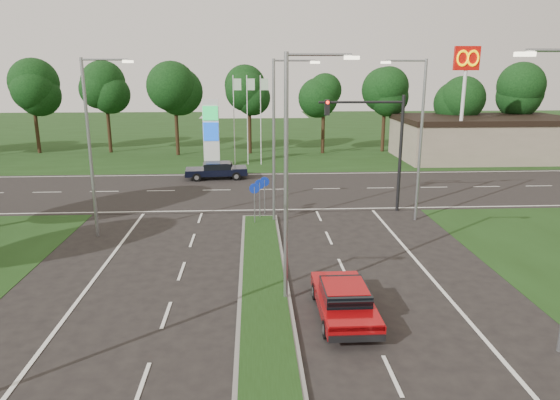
{
  "coord_description": "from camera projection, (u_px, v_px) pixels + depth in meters",
  "views": [
    {
      "loc": [
        -0.36,
        -11.23,
        8.39
      ],
      "look_at": [
        0.95,
        12.52,
        2.2
      ],
      "focal_mm": 32.0,
      "sensor_mm": 36.0,
      "label": 1
    }
  ],
  "objects": [
    {
      "name": "gas_pylon",
      "position": [
        214.0,
        131.0,
        43.91
      ],
      "size": [
        5.8,
        1.26,
        8.0
      ],
      "color": "silver",
      "rests_on": "ground"
    },
    {
      "name": "commercial_building",
      "position": [
        483.0,
        138.0,
        48.44
      ],
      "size": [
        16.0,
        9.0,
        4.0
      ],
      "primitive_type": "cube",
      "color": "gray",
      "rests_on": "ground"
    },
    {
      "name": "streetlight_median_far",
      "position": [
        277.0,
        133.0,
        27.21
      ],
      "size": [
        2.53,
        0.22,
        9.0
      ],
      "color": "gray",
      "rests_on": "ground"
    },
    {
      "name": "median_kerb",
      "position": [
        266.0,
        325.0,
        16.83
      ],
      "size": [
        2.0,
        26.0,
        0.12
      ],
      "primitive_type": "cube",
      "color": "slate",
      "rests_on": "ground"
    },
    {
      "name": "streetlight_left_far",
      "position": [
        93.0,
        139.0,
        24.78
      ],
      "size": [
        2.53,
        0.22,
        9.0
      ],
      "color": "gray",
      "rests_on": "ground"
    },
    {
      "name": "cross_road",
      "position": [
        258.0,
        190.0,
        36.17
      ],
      "size": [
        160.0,
        12.0,
        0.02
      ],
      "primitive_type": "cube",
      "color": "black",
      "rests_on": "ground"
    },
    {
      "name": "mcdonalds_sign",
      "position": [
        465.0,
        75.0,
        42.82
      ],
      "size": [
        2.2,
        0.47,
        10.4
      ],
      "color": "silver",
      "rests_on": "ground"
    },
    {
      "name": "traffic_signal",
      "position": [
        380.0,
        135.0,
        29.58
      ],
      "size": [
        5.1,
        0.42,
        7.0
      ],
      "color": "black",
      "rests_on": "ground"
    },
    {
      "name": "streetlight_median_near",
      "position": [
        292.0,
        167.0,
        17.55
      ],
      "size": [
        2.53,
        0.22,
        9.0
      ],
      "color": "gray",
      "rests_on": "ground"
    },
    {
      "name": "verge_far",
      "position": [
        255.0,
        136.0,
        66.13
      ],
      "size": [
        160.0,
        50.0,
        0.02
      ],
      "primitive_type": "cube",
      "color": "#193311",
      "rests_on": "ground"
    },
    {
      "name": "median_signs",
      "position": [
        260.0,
        191.0,
        28.39
      ],
      "size": [
        1.16,
        1.76,
        2.38
      ],
      "color": "gray",
      "rests_on": "ground"
    },
    {
      "name": "navy_sedan",
      "position": [
        217.0,
        170.0,
        39.68
      ],
      "size": [
        4.96,
        2.37,
        1.32
      ],
      "rotation": [
        0.0,
        0.0,
        1.66
      ],
      "color": "black",
      "rests_on": "ground"
    },
    {
      "name": "treeline_far",
      "position": [
        256.0,
        87.0,
        49.85
      ],
      "size": [
        6.0,
        6.0,
        9.9
      ],
      "color": "black",
      "rests_on": "ground"
    },
    {
      "name": "red_sedan",
      "position": [
        344.0,
        300.0,
        17.36
      ],
      "size": [
        1.86,
        4.43,
        1.22
      ],
      "rotation": [
        0.0,
        0.0,
        0.0
      ],
      "color": "#9C080B",
      "rests_on": "ground"
    },
    {
      "name": "streetlight_right_far",
      "position": [
        418.0,
        132.0,
        27.63
      ],
      "size": [
        2.53,
        0.22,
        9.0
      ],
      "rotation": [
        0.0,
        0.0,
        3.14
      ],
      "color": "gray",
      "rests_on": "ground"
    }
  ]
}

